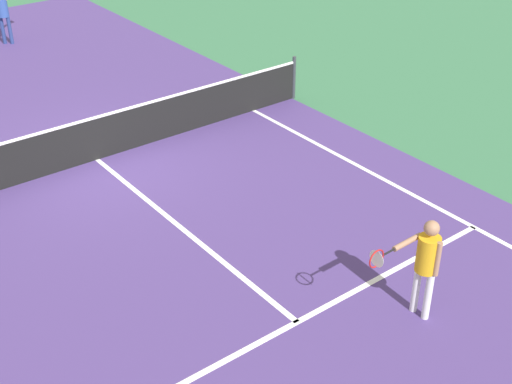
# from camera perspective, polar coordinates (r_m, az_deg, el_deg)

# --- Properties ---
(ground_plane) EXTENTS (60.00, 60.00, 0.00)m
(ground_plane) POSITION_cam_1_polar(r_m,az_deg,el_deg) (14.94, -12.82, 2.59)
(ground_plane) COLOR #38724C
(court_surface_inbounds) EXTENTS (10.62, 24.40, 0.00)m
(court_surface_inbounds) POSITION_cam_1_polar(r_m,az_deg,el_deg) (14.94, -12.82, 2.60)
(court_surface_inbounds) COLOR #4C387A
(court_surface_inbounds) RESTS_ON ground_plane
(line_sideline_right) EXTENTS (0.10, 11.89, 0.01)m
(line_sideline_right) POSITION_cam_1_polar(r_m,az_deg,el_deg) (13.16, 15.77, -1.90)
(line_sideline_right) COLOR white
(line_sideline_right) RESTS_ON ground_plane
(line_service_near) EXTENTS (8.22, 0.10, 0.01)m
(line_service_near) POSITION_cam_1_polar(r_m,az_deg,el_deg) (10.38, 3.37, -10.53)
(line_service_near) COLOR white
(line_service_near) RESTS_ON ground_plane
(line_center_service) EXTENTS (0.10, 6.40, 0.01)m
(line_center_service) POSITION_cam_1_polar(r_m,az_deg,el_deg) (12.46, -6.25, -2.80)
(line_center_service) COLOR white
(line_center_service) RESTS_ON ground_plane
(net) EXTENTS (10.80, 0.09, 1.07)m
(net) POSITION_cam_1_polar(r_m,az_deg,el_deg) (14.72, -13.04, 4.29)
(net) COLOR #33383D
(net) RESTS_ON ground_plane
(player_near) EXTENTS (1.20, 0.49, 1.63)m
(player_near) POSITION_cam_1_polar(r_m,az_deg,el_deg) (10.15, 13.66, -5.33)
(player_near) COLOR white
(player_near) RESTS_ON ground_plane
(player_far) EXTENTS (1.00, 0.83, 1.65)m
(player_far) POSITION_cam_1_polar(r_m,az_deg,el_deg) (22.41, -19.92, 13.83)
(player_far) COLOR navy
(player_far) RESTS_ON ground_plane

